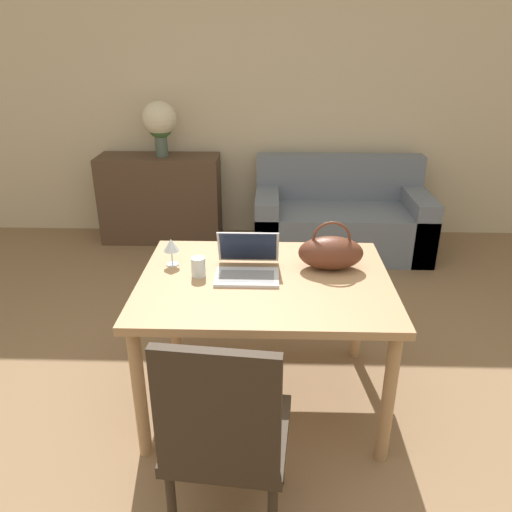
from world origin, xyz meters
TOP-DOWN VIEW (x-y plane):
  - ground_plane at (0.00, 0.00)m, footprint 14.00×14.00m
  - wall_back at (0.00, 3.17)m, footprint 10.00×0.06m
  - dining_table at (0.11, 0.57)m, footprint 1.23×0.94m
  - chair at (-0.02, -0.25)m, footprint 0.48×0.48m
  - couch at (0.77, 2.69)m, footprint 1.53×0.81m
  - sideboard at (-0.90, 2.89)m, footprint 1.11×0.40m
  - laptop at (0.03, 0.64)m, footprint 0.31×0.30m
  - drinking_glass at (-0.22, 0.59)m, footprint 0.07×0.07m
  - wine_glass at (-0.37, 0.72)m, footprint 0.08×0.08m
  - handbag at (0.44, 0.70)m, footprint 0.33×0.18m
  - flower_vase at (-0.86, 2.88)m, footprint 0.30×0.30m

SIDE VIEW (x-z plane):
  - ground_plane at x=0.00m, z-range 0.00..0.00m
  - couch at x=0.77m, z-range -0.12..0.70m
  - sideboard at x=-0.90m, z-range 0.00..0.81m
  - chair at x=-0.02m, z-range 0.05..1.01m
  - dining_table at x=0.11m, z-range 0.28..1.02m
  - drinking_glass at x=-0.22m, z-range 0.73..0.83m
  - laptop at x=0.03m, z-range 0.69..0.89m
  - handbag at x=0.44m, z-range 0.69..0.95m
  - wine_glass at x=-0.37m, z-range 0.77..0.91m
  - flower_vase at x=-0.86m, z-range 0.87..1.36m
  - wall_back at x=0.00m, z-range 0.00..2.70m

